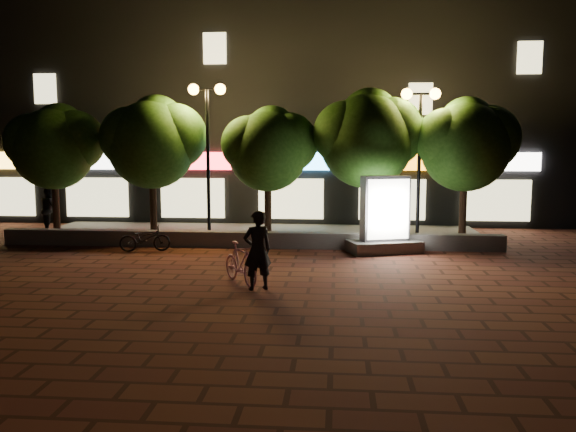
# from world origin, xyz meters

# --- Properties ---
(ground) EXTENTS (80.00, 80.00, 0.00)m
(ground) POSITION_xyz_m (0.00, 0.00, 0.00)
(ground) COLOR #5A2A1C
(ground) RESTS_ON ground
(retaining_wall) EXTENTS (16.00, 0.45, 0.50)m
(retaining_wall) POSITION_xyz_m (0.00, 4.00, 0.25)
(retaining_wall) COLOR slate
(retaining_wall) RESTS_ON ground
(sidewalk) EXTENTS (16.00, 5.00, 0.08)m
(sidewalk) POSITION_xyz_m (0.00, 6.50, 0.04)
(sidewalk) COLOR slate
(sidewalk) RESTS_ON ground
(building_block) EXTENTS (28.00, 8.12, 11.30)m
(building_block) POSITION_xyz_m (-0.01, 12.99, 5.00)
(building_block) COLOR black
(building_block) RESTS_ON ground
(tree_far_left) EXTENTS (3.36, 2.80, 4.63)m
(tree_far_left) POSITION_xyz_m (-6.95, 5.46, 3.29)
(tree_far_left) COLOR black
(tree_far_left) RESTS_ON sidewalk
(tree_left) EXTENTS (3.60, 3.00, 4.89)m
(tree_left) POSITION_xyz_m (-3.45, 5.46, 3.44)
(tree_left) COLOR black
(tree_left) RESTS_ON sidewalk
(tree_mid) EXTENTS (3.24, 2.70, 4.50)m
(tree_mid) POSITION_xyz_m (0.55, 5.46, 3.22)
(tree_mid) COLOR black
(tree_mid) RESTS_ON sidewalk
(tree_right) EXTENTS (3.72, 3.10, 5.07)m
(tree_right) POSITION_xyz_m (3.86, 5.46, 3.57)
(tree_right) COLOR black
(tree_right) RESTS_ON sidewalk
(tree_far_right) EXTENTS (3.48, 2.90, 4.76)m
(tree_far_right) POSITION_xyz_m (7.05, 5.46, 3.37)
(tree_far_right) COLOR black
(tree_far_right) RESTS_ON sidewalk
(street_lamp_left) EXTENTS (1.26, 0.36, 5.18)m
(street_lamp_left) POSITION_xyz_m (-1.50, 5.20, 4.03)
(street_lamp_left) COLOR black
(street_lamp_left) RESTS_ON sidewalk
(street_lamp_right) EXTENTS (1.26, 0.36, 4.98)m
(street_lamp_right) POSITION_xyz_m (5.50, 5.20, 3.89)
(street_lamp_right) COLOR black
(street_lamp_right) RESTS_ON sidewalk
(ad_kiosk) EXTENTS (2.38, 1.69, 2.33)m
(ad_kiosk) POSITION_xyz_m (4.29, 3.50, 0.94)
(ad_kiosk) COLOR slate
(ad_kiosk) RESTS_ON ground
(scooter_pink) EXTENTS (1.32, 1.61, 0.98)m
(scooter_pink) POSITION_xyz_m (0.60, -0.90, 0.49)
(scooter_pink) COLOR pink
(scooter_pink) RESTS_ON ground
(rider) EXTENTS (0.78, 0.68, 1.81)m
(rider) POSITION_xyz_m (1.07, -1.37, 0.90)
(rider) COLOR black
(rider) RESTS_ON ground
(scooter_parked) EXTENTS (1.61, 0.87, 0.80)m
(scooter_parked) POSITION_xyz_m (-3.01, 3.00, 0.40)
(scooter_parked) COLOR black
(scooter_parked) RESTS_ON ground
(pedestrian) EXTENTS (0.97, 1.04, 1.71)m
(pedestrian) POSITION_xyz_m (-7.50, 5.95, 0.93)
(pedestrian) COLOR black
(pedestrian) RESTS_ON sidewalk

